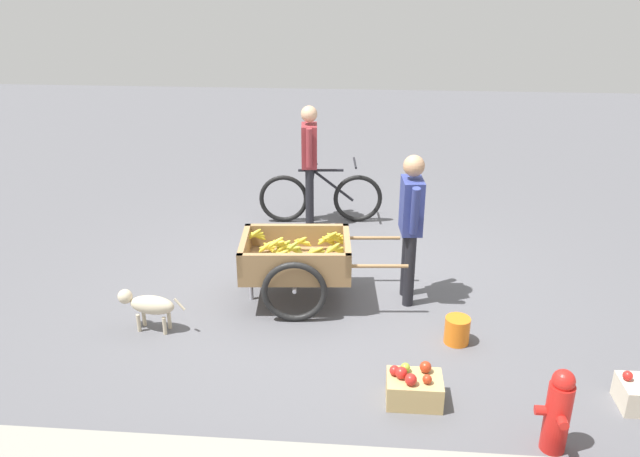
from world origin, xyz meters
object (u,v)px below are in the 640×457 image
(cyclist_person, at_px, (309,154))
(fruit_cart, at_px, (297,261))
(dog, at_px, (148,305))
(vendor_person, at_px, (411,217))
(plastic_bucket, at_px, (457,330))
(bicycle, at_px, (321,197))
(apple_crate, at_px, (414,388))
(fire_hydrant, at_px, (558,411))

(cyclist_person, bearing_deg, fruit_cart, 92.12)
(cyclist_person, distance_m, dog, 3.21)
(vendor_person, relative_size, plastic_bucket, 6.13)
(bicycle, distance_m, cyclist_person, 0.62)
(fruit_cart, xyz_separation_m, vendor_person, (-1.14, -0.09, 0.49))
(cyclist_person, bearing_deg, apple_crate, 107.70)
(bicycle, xyz_separation_m, cyclist_person, (0.15, 0.01, 0.60))
(apple_crate, bearing_deg, bicycle, -74.47)
(vendor_person, height_order, apple_crate, vendor_person)
(fruit_cart, height_order, vendor_person, vendor_person)
(dog, height_order, apple_crate, dog)
(fruit_cart, distance_m, cyclist_person, 2.23)
(vendor_person, bearing_deg, apple_crate, 89.37)
(cyclist_person, bearing_deg, plastic_bucket, 119.87)
(dog, bearing_deg, plastic_bucket, -179.72)
(bicycle, relative_size, plastic_bucket, 6.53)
(dog, relative_size, apple_crate, 1.53)
(cyclist_person, xyz_separation_m, fire_hydrant, (-2.17, 4.22, -0.61))
(cyclist_person, height_order, plastic_bucket, cyclist_person)
(bicycle, distance_m, fire_hydrant, 4.69)
(dog, bearing_deg, apple_crate, 160.24)
(vendor_person, xyz_separation_m, plastic_bucket, (-0.43, 0.78, -0.80))
(plastic_bucket, bearing_deg, cyclist_person, -60.13)
(vendor_person, xyz_separation_m, bicycle, (1.07, -2.09, -0.58))
(bicycle, bearing_deg, fire_hydrant, 115.50)
(fire_hydrant, relative_size, apple_crate, 1.52)
(vendor_person, distance_m, bicycle, 2.42)
(cyclist_person, distance_m, apple_crate, 4.03)
(fire_hydrant, bearing_deg, dog, -21.39)
(fruit_cart, bearing_deg, dog, 28.07)
(plastic_bucket, distance_m, apple_crate, 1.00)
(cyclist_person, relative_size, dog, 2.37)
(plastic_bucket, bearing_deg, bicycle, -62.57)
(vendor_person, bearing_deg, cyclist_person, -59.63)
(bicycle, bearing_deg, fruit_cart, 88.13)
(vendor_person, bearing_deg, bicycle, -62.99)
(fruit_cart, bearing_deg, cyclist_person, -87.88)
(bicycle, xyz_separation_m, fire_hydrant, (-2.02, 4.23, -0.02))
(vendor_person, xyz_separation_m, dog, (2.47, 0.80, -0.66))
(cyclist_person, distance_m, fire_hydrant, 4.78)
(bicycle, relative_size, dog, 2.47)
(cyclist_person, bearing_deg, vendor_person, 120.37)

